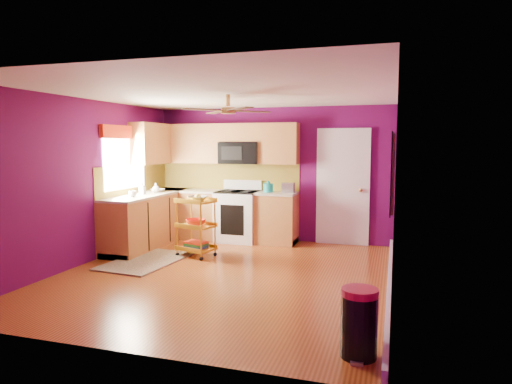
% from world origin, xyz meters
% --- Properties ---
extents(ground, '(5.00, 5.00, 0.00)m').
position_xyz_m(ground, '(0.00, 0.00, 0.00)').
color(ground, brown).
rests_on(ground, ground).
extents(room_envelope, '(4.54, 5.04, 2.52)m').
position_xyz_m(room_envelope, '(0.03, 0.00, 1.63)').
color(room_envelope, '#55094A').
rests_on(room_envelope, ground).
extents(lower_cabinets, '(2.81, 2.31, 0.94)m').
position_xyz_m(lower_cabinets, '(-1.35, 1.82, 0.43)').
color(lower_cabinets, '#9A5D2A').
rests_on(lower_cabinets, ground).
extents(electric_range, '(0.76, 0.66, 1.13)m').
position_xyz_m(electric_range, '(-0.55, 2.17, 0.48)').
color(electric_range, white).
rests_on(electric_range, ground).
extents(upper_cabinetry, '(2.80, 2.30, 1.26)m').
position_xyz_m(upper_cabinetry, '(-1.24, 2.17, 1.80)').
color(upper_cabinetry, '#9A5D2A').
rests_on(upper_cabinetry, ground).
extents(left_window, '(0.08, 1.35, 1.08)m').
position_xyz_m(left_window, '(-2.22, 1.05, 1.74)').
color(left_window, white).
rests_on(left_window, ground).
extents(panel_door, '(0.95, 0.11, 2.15)m').
position_xyz_m(panel_door, '(1.35, 2.47, 1.02)').
color(panel_door, white).
rests_on(panel_door, ground).
extents(right_wall_art, '(0.04, 2.74, 1.04)m').
position_xyz_m(right_wall_art, '(2.23, -0.34, 1.44)').
color(right_wall_art, black).
rests_on(right_wall_art, ground).
extents(ceiling_fan, '(1.01, 1.01, 0.26)m').
position_xyz_m(ceiling_fan, '(0.00, 0.20, 2.29)').
color(ceiling_fan, '#BF8C3F').
rests_on(ceiling_fan, ground).
extents(shag_rug, '(1.03, 1.55, 0.02)m').
position_xyz_m(shag_rug, '(-1.41, 0.30, 0.01)').
color(shag_rug, black).
rests_on(shag_rug, ground).
extents(rolling_cart, '(0.66, 0.55, 1.03)m').
position_xyz_m(rolling_cart, '(-0.80, 0.85, 0.53)').
color(rolling_cart, gold).
rests_on(rolling_cart, ground).
extents(trash_can, '(0.33, 0.35, 0.60)m').
position_xyz_m(trash_can, '(1.99, -1.98, 0.30)').
color(trash_can, black).
rests_on(trash_can, ground).
extents(teal_kettle, '(0.18, 0.18, 0.21)m').
position_xyz_m(teal_kettle, '(0.03, 2.19, 1.02)').
color(teal_kettle, teal).
rests_on(teal_kettle, lower_cabinets).
extents(toaster, '(0.22, 0.15, 0.18)m').
position_xyz_m(toaster, '(0.40, 2.21, 1.03)').
color(toaster, beige).
rests_on(toaster, lower_cabinets).
extents(soap_bottle_a, '(0.09, 0.09, 0.21)m').
position_xyz_m(soap_bottle_a, '(-1.98, 1.19, 1.04)').
color(soap_bottle_a, '#EA3F72').
rests_on(soap_bottle_a, lower_cabinets).
extents(soap_bottle_b, '(0.14, 0.14, 0.18)m').
position_xyz_m(soap_bottle_b, '(-1.89, 1.50, 1.03)').
color(soap_bottle_b, white).
rests_on(soap_bottle_b, lower_cabinets).
extents(counter_dish, '(0.24, 0.24, 0.06)m').
position_xyz_m(counter_dish, '(-1.93, 1.63, 0.97)').
color(counter_dish, white).
rests_on(counter_dish, lower_cabinets).
extents(counter_cup, '(0.13, 0.13, 0.10)m').
position_xyz_m(counter_cup, '(-1.93, 0.79, 0.99)').
color(counter_cup, white).
rests_on(counter_cup, lower_cabinets).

